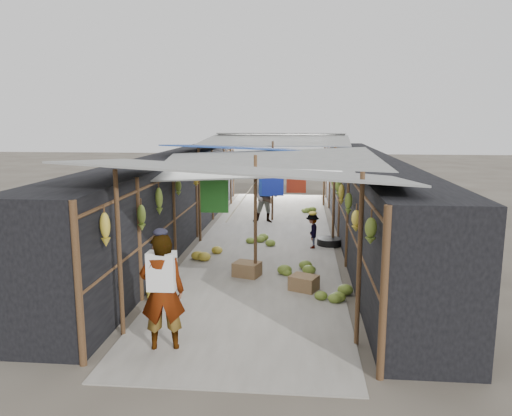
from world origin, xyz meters
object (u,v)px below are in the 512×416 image
(crate_near, at_px, (247,270))
(vendor_seated, at_px, (312,231))
(vendor_elderly, at_px, (163,292))
(black_basin, at_px, (329,242))
(shopper_blue, at_px, (265,197))

(crate_near, distance_m, vendor_seated, 2.86)
(vendor_elderly, relative_size, vendor_seated, 1.90)
(black_basin, height_order, vendor_elderly, vendor_elderly)
(crate_near, relative_size, shopper_blue, 0.31)
(black_basin, distance_m, vendor_elderly, 6.90)
(crate_near, bearing_deg, vendor_elderly, -85.65)
(black_basin, height_order, vendor_seated, vendor_seated)
(shopper_blue, bearing_deg, vendor_elderly, -92.41)
(black_basin, bearing_deg, shopper_blue, 124.59)
(vendor_elderly, distance_m, shopper_blue, 9.09)
(crate_near, bearing_deg, black_basin, 74.42)
(black_basin, height_order, shopper_blue, shopper_blue)
(crate_near, xyz_separation_m, black_basin, (1.88, 2.83, -0.06))
(shopper_blue, bearing_deg, black_basin, -52.62)
(black_basin, bearing_deg, crate_near, -123.66)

